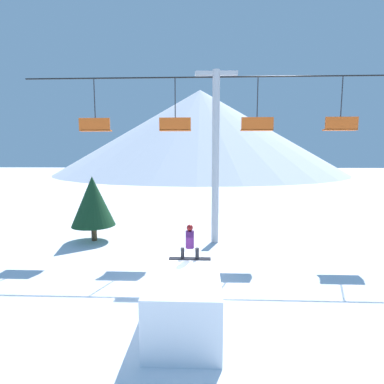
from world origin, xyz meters
TOP-DOWN VIEW (x-y plane):
  - ground_plane at (0.00, 0.00)m, footprint 220.00×220.00m
  - mountain_ridge at (0.00, 78.53)m, footprint 79.33×79.33m
  - snow_ramp at (0.69, -0.68)m, footprint 2.05×3.78m
  - snowboarder at (0.77, 0.39)m, footprint 1.40×0.28m
  - chairlift at (1.90, 8.17)m, footprint 21.94×0.44m
  - pine_tree_near at (-5.47, 8.25)m, footprint 2.60×2.60m

SIDE VIEW (x-z plane):
  - ground_plane at x=0.00m, z-range 0.00..0.00m
  - snow_ramp at x=0.69m, z-range 0.00..1.74m
  - snowboarder at x=0.77m, z-range 1.71..2.90m
  - pine_tree_near at x=-5.47m, z-range 0.46..4.42m
  - chairlift at x=1.90m, z-range 0.97..10.93m
  - mountain_ridge at x=0.00m, z-range 0.00..23.45m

